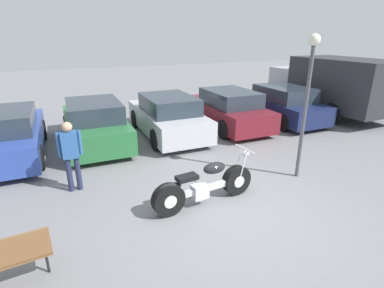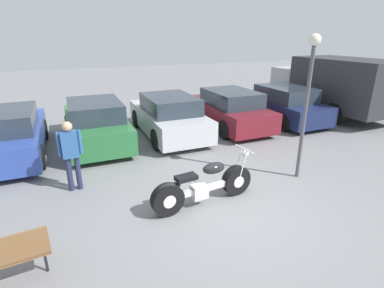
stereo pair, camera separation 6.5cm
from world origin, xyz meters
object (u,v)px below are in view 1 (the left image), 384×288
parked_car_blue (7,135)px  lamp_post (308,85)px  parked_car_silver (167,116)px  motorcycle (203,186)px  parked_car_navy (280,104)px  person_standing (70,151)px  parked_car_maroon (227,109)px  parked_car_green (95,123)px  delivery_truck (332,84)px

parked_car_blue → lamp_post: (6.84, -4.34, 1.63)m
parked_car_silver → motorcycle: bearing=-100.4°
motorcycle → lamp_post: size_ratio=0.69×
parked_car_navy → person_standing: bearing=-160.0°
parked_car_navy → parked_car_blue: bearing=-179.2°
motorcycle → parked_car_blue: size_ratio=0.55×
parked_car_navy → lamp_post: size_ratio=1.25×
lamp_post → parked_car_maroon: bearing=83.0°
motorcycle → person_standing: size_ratio=1.45×
parked_car_blue → parked_car_silver: 4.94m
lamp_post → parked_car_navy: bearing=56.0°
parked_car_green → parked_car_silver: same height
parked_car_navy → delivery_truck: delivery_truck is taller
lamp_post → delivery_truck: bearing=37.6°
parked_car_blue → delivery_truck: delivery_truck is taller
parked_car_blue → lamp_post: 8.26m
motorcycle → parked_car_maroon: size_ratio=0.55×
parked_car_blue → parked_car_green: (2.47, 0.27, 0.00)m
parked_car_blue → parked_car_silver: bearing=1.8°
parked_car_blue → parked_car_maroon: bearing=1.8°
parked_car_blue → lamp_post: lamp_post is taller
parked_car_green → delivery_truck: delivery_truck is taller
parked_car_navy → parked_car_silver: bearing=179.9°
parked_car_maroon → parked_car_silver: bearing=-178.2°
parked_car_blue → parked_car_navy: (9.87, 0.15, 0.00)m
parked_car_navy → delivery_truck: size_ratio=0.75×
parked_car_green → delivery_truck: size_ratio=0.75×
parked_car_maroon → parked_car_navy: same height
parked_car_green → parked_car_maroon: 4.93m
parked_car_blue → parked_car_green: 2.48m
parked_car_navy → lamp_post: (-3.03, -4.48, 1.63)m
parked_car_navy → delivery_truck: 2.75m
motorcycle → lamp_post: 3.37m
parked_car_green → person_standing: person_standing is taller
parked_car_green → parked_car_maroon: size_ratio=1.00×
parked_car_green → lamp_post: lamp_post is taller
delivery_truck → person_standing: (-10.91, -2.89, -0.41)m
person_standing → parked_car_blue: bearing=119.5°
parked_car_silver → person_standing: size_ratio=2.62×
parked_car_blue → person_standing: bearing=-60.5°
parked_car_green → parked_car_blue: bearing=-173.8°
parked_car_silver → delivery_truck: 7.63m
parked_car_green → parked_car_silver: bearing=-2.5°
parked_car_green → parked_car_silver: size_ratio=1.00×
lamp_post → parked_car_silver: bearing=113.0°
parked_car_silver → parked_car_maroon: (2.47, 0.08, 0.00)m
parked_car_green → person_standing: 3.25m
person_standing → lamp_post: bearing=-15.9°
parked_car_green → lamp_post: 6.55m
parked_car_navy → parked_car_green: bearing=179.1°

